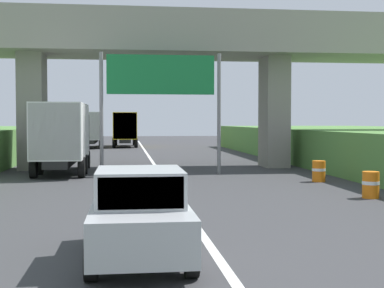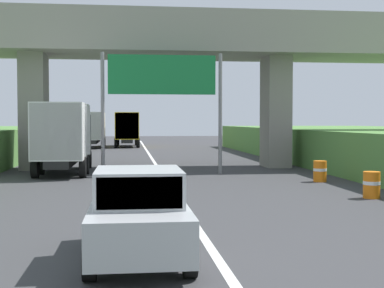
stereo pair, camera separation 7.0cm
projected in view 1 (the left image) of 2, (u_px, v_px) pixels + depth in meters
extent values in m
cube|color=white|center=(166.00, 182.00, 23.34)|extent=(0.20, 97.29, 0.01)
cube|color=gray|center=(156.00, 46.00, 30.16)|extent=(40.00, 4.80, 1.10)
cube|color=gray|center=(159.00, 18.00, 27.91)|extent=(40.00, 0.36, 1.10)
cube|color=gray|center=(154.00, 32.00, 32.31)|extent=(40.00, 0.36, 1.10)
cube|color=gray|center=(32.00, 112.00, 29.50)|extent=(1.30, 2.20, 6.19)
cube|color=gray|center=(274.00, 112.00, 31.12)|extent=(1.30, 2.20, 6.19)
cylinder|color=slate|center=(101.00, 114.00, 26.24)|extent=(0.18, 0.18, 5.89)
cylinder|color=slate|center=(219.00, 114.00, 26.94)|extent=(0.18, 0.18, 5.89)
cube|color=#167238|center=(161.00, 75.00, 26.51)|extent=(5.20, 0.12, 1.90)
cube|color=white|center=(161.00, 75.00, 26.50)|extent=(4.89, 0.01, 1.67)
cube|color=black|center=(91.00, 141.00, 53.77)|extent=(1.10, 7.30, 0.36)
cube|color=silver|center=(92.00, 128.00, 56.29)|extent=(2.10, 2.10, 2.10)
cube|color=#2D3842|center=(93.00, 125.00, 57.29)|extent=(1.89, 0.06, 0.90)
cube|color=silver|center=(90.00, 126.00, 52.66)|extent=(2.30, 5.20, 2.60)
cube|color=#A8A8A4|center=(88.00, 126.00, 50.11)|extent=(2.21, 0.04, 2.50)
cylinder|color=black|center=(83.00, 142.00, 56.24)|extent=(0.30, 0.96, 0.96)
cylinder|color=black|center=(102.00, 142.00, 56.47)|extent=(0.30, 0.96, 0.96)
cylinder|color=black|center=(77.00, 144.00, 51.19)|extent=(0.30, 0.96, 0.96)
cylinder|color=black|center=(101.00, 144.00, 51.45)|extent=(0.30, 0.96, 0.96)
cylinder|color=black|center=(79.00, 143.00, 52.86)|extent=(0.30, 0.96, 0.96)
cylinder|color=black|center=(101.00, 143.00, 53.12)|extent=(0.30, 0.96, 0.96)
cube|color=black|center=(64.00, 160.00, 27.48)|extent=(1.10, 7.30, 0.36)
cube|color=black|center=(69.00, 134.00, 30.01)|extent=(2.10, 2.10, 2.10)
cube|color=#2D3842|center=(71.00, 128.00, 31.01)|extent=(1.89, 0.06, 0.90)
cube|color=silver|center=(61.00, 131.00, 26.38)|extent=(2.30, 5.20, 2.60)
cube|color=#A8A8A4|center=(54.00, 132.00, 23.82)|extent=(2.21, 0.04, 2.50)
cylinder|color=black|center=(51.00, 160.00, 29.95)|extent=(0.30, 0.96, 0.96)
cylinder|color=black|center=(87.00, 160.00, 30.19)|extent=(0.30, 0.96, 0.96)
cylinder|color=black|center=(34.00, 168.00, 24.90)|extent=(0.30, 0.96, 0.96)
cylinder|color=black|center=(82.00, 167.00, 25.16)|extent=(0.30, 0.96, 0.96)
cylinder|color=black|center=(39.00, 165.00, 26.58)|extent=(0.30, 0.96, 0.96)
cylinder|color=black|center=(84.00, 164.00, 26.84)|extent=(0.30, 0.96, 0.96)
cube|color=black|center=(125.00, 140.00, 55.71)|extent=(1.10, 7.30, 0.36)
cube|color=gold|center=(125.00, 128.00, 58.24)|extent=(2.10, 2.10, 2.10)
cube|color=#2D3842|center=(125.00, 125.00, 59.24)|extent=(1.89, 0.06, 0.90)
cube|color=gold|center=(125.00, 126.00, 54.61)|extent=(2.30, 5.20, 2.60)
cube|color=#A88D16|center=(125.00, 126.00, 52.05)|extent=(2.21, 0.04, 2.50)
cylinder|color=black|center=(116.00, 141.00, 58.18)|extent=(0.30, 0.96, 0.96)
cylinder|color=black|center=(134.00, 141.00, 58.41)|extent=(0.30, 0.96, 0.96)
cylinder|color=black|center=(114.00, 143.00, 53.13)|extent=(0.30, 0.96, 0.96)
cylinder|color=black|center=(136.00, 143.00, 53.39)|extent=(0.30, 0.96, 0.96)
cylinder|color=black|center=(114.00, 142.00, 54.80)|extent=(0.30, 0.96, 0.96)
cylinder|color=black|center=(136.00, 142.00, 55.06)|extent=(0.30, 0.96, 0.96)
cube|color=#B2B5B7|center=(140.00, 223.00, 10.26)|extent=(1.76, 4.10, 0.76)
cube|color=#B2B5B7|center=(140.00, 186.00, 10.09)|extent=(1.56, 1.90, 0.64)
cube|color=#2D3842|center=(141.00, 193.00, 9.17)|extent=(1.44, 0.06, 0.54)
cylinder|color=black|center=(99.00, 231.00, 11.44)|extent=(0.22, 0.64, 0.64)
cylinder|color=black|center=(177.00, 229.00, 11.64)|extent=(0.22, 0.64, 0.64)
cylinder|color=black|center=(91.00, 262.00, 8.92)|extent=(0.22, 0.64, 0.64)
cylinder|color=black|center=(191.00, 258.00, 9.12)|extent=(0.22, 0.64, 0.64)
cylinder|color=orange|center=(371.00, 185.00, 18.52)|extent=(0.56, 0.56, 0.90)
cylinder|color=white|center=(371.00, 183.00, 18.52)|extent=(0.57, 0.57, 0.12)
cylinder|color=orange|center=(319.00, 171.00, 23.52)|extent=(0.56, 0.56, 0.90)
cylinder|color=white|center=(319.00, 170.00, 23.52)|extent=(0.57, 0.57, 0.12)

